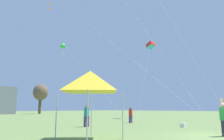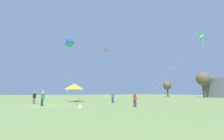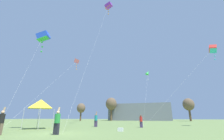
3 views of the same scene
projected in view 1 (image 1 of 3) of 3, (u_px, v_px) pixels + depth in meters
ground_plane at (212, 136)px, 11.79m from camera, size 220.00×220.00×0.00m
tree_near_right at (41, 93)px, 59.91m from camera, size 3.99×3.99×8.05m
festival_tent at (90, 81)px, 10.90m from camera, size 2.54×2.54×3.35m
cooler_box at (183, 125)px, 17.49m from camera, size 0.50×0.35×0.32m
person_teal_shirt at (87, 114)px, 17.90m from camera, size 0.42×0.42×2.06m
person_red_shirt at (131, 114)px, 22.68m from camera, size 0.38×0.38×1.59m
person_green_shirt at (224, 117)px, 11.90m from camera, size 0.42×0.42×2.05m
kite_green_diamond_0 at (63, 45)px, 33.74m from camera, size 1.46×13.59×11.84m
kite_red_box_3 at (151, 45)px, 35.83m from camera, size 11.84×5.78×12.36m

